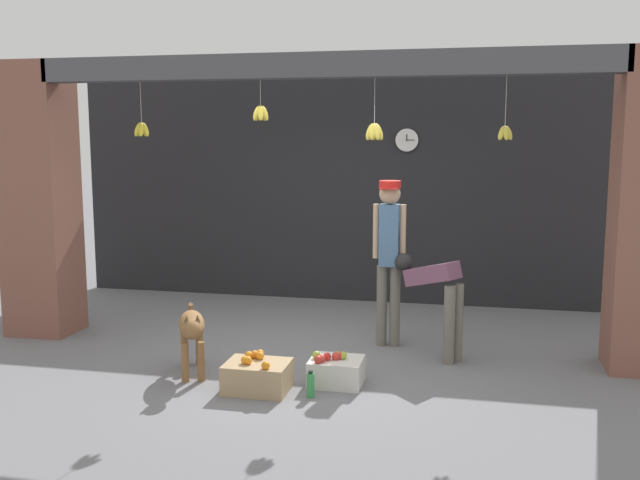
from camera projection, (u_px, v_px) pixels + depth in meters
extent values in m
plane|color=slate|center=(312.00, 357.00, 7.18)|extent=(60.00, 60.00, 0.00)
cube|color=#232326|center=(355.00, 189.00, 9.49)|extent=(7.64, 0.12, 3.00)
cube|color=brown|center=(40.00, 200.00, 7.91)|extent=(0.70, 0.60, 3.00)
cube|color=#4C4C51|center=(314.00, 66.00, 6.87)|extent=(5.74, 0.24, 0.24)
cylinder|color=#B2AD99|center=(141.00, 102.00, 7.35)|extent=(0.01, 0.01, 0.42)
ellipsoid|color=yellow|center=(145.00, 130.00, 7.38)|extent=(0.10, 0.06, 0.16)
ellipsoid|color=yellow|center=(144.00, 130.00, 7.42)|extent=(0.07, 0.10, 0.17)
ellipsoid|color=yellow|center=(140.00, 130.00, 7.42)|extent=(0.10, 0.09, 0.17)
ellipsoid|color=yellow|center=(138.00, 130.00, 7.37)|extent=(0.10, 0.09, 0.17)
ellipsoid|color=yellow|center=(141.00, 130.00, 7.35)|extent=(0.07, 0.10, 0.17)
cylinder|color=#B2AD99|center=(260.00, 93.00, 7.06)|extent=(0.01, 0.01, 0.26)
ellipsoid|color=gold|center=(265.00, 113.00, 7.08)|extent=(0.11, 0.06, 0.17)
ellipsoid|color=gold|center=(263.00, 113.00, 7.12)|extent=(0.08, 0.11, 0.17)
ellipsoid|color=gold|center=(258.00, 113.00, 7.12)|extent=(0.10, 0.09, 0.17)
ellipsoid|color=gold|center=(257.00, 113.00, 7.07)|extent=(0.10, 0.09, 0.17)
ellipsoid|color=gold|center=(261.00, 113.00, 7.05)|extent=(0.08, 0.11, 0.17)
cylinder|color=#B2AD99|center=(375.00, 101.00, 6.80)|extent=(0.01, 0.01, 0.43)
ellipsoid|color=yellow|center=(379.00, 132.00, 6.84)|extent=(0.12, 0.06, 0.18)
ellipsoid|color=yellow|center=(378.00, 132.00, 6.88)|extent=(0.10, 0.11, 0.19)
ellipsoid|color=yellow|center=(374.00, 132.00, 6.89)|extent=(0.08, 0.12, 0.18)
ellipsoid|color=yellow|center=(370.00, 132.00, 6.87)|extent=(0.11, 0.09, 0.19)
ellipsoid|color=yellow|center=(370.00, 132.00, 6.84)|extent=(0.11, 0.09, 0.19)
ellipsoid|color=yellow|center=(373.00, 132.00, 6.81)|extent=(0.08, 0.12, 0.18)
ellipsoid|color=yellow|center=(377.00, 132.00, 6.81)|extent=(0.10, 0.11, 0.19)
cylinder|color=#B2AD99|center=(506.00, 101.00, 6.56)|extent=(0.01, 0.01, 0.46)
ellipsoid|color=yellow|center=(509.00, 133.00, 6.60)|extent=(0.09, 0.05, 0.15)
ellipsoid|color=yellow|center=(506.00, 133.00, 6.63)|extent=(0.07, 0.09, 0.15)
ellipsoid|color=yellow|center=(501.00, 133.00, 6.63)|extent=(0.09, 0.08, 0.15)
ellipsoid|color=yellow|center=(502.00, 133.00, 6.59)|extent=(0.09, 0.08, 0.15)
ellipsoid|color=yellow|center=(506.00, 133.00, 6.57)|extent=(0.07, 0.09, 0.15)
ellipsoid|color=olive|center=(192.00, 324.00, 6.63)|extent=(0.46, 0.64, 0.24)
cylinder|color=olive|center=(201.00, 361.00, 6.46)|extent=(0.07, 0.07, 0.36)
cylinder|color=olive|center=(185.00, 362.00, 6.44)|extent=(0.07, 0.07, 0.36)
cylinder|color=olive|center=(199.00, 347.00, 6.90)|extent=(0.07, 0.07, 0.36)
cylinder|color=olive|center=(184.00, 348.00, 6.88)|extent=(0.07, 0.07, 0.36)
ellipsoid|color=olive|center=(192.00, 328.00, 6.30)|extent=(0.23, 0.26, 0.16)
cone|color=brown|center=(198.00, 318.00, 6.30)|extent=(0.05, 0.05, 0.07)
cone|color=brown|center=(187.00, 319.00, 6.28)|extent=(0.05, 0.05, 0.07)
cylinder|color=olive|center=(191.00, 313.00, 6.94)|extent=(0.12, 0.19, 0.25)
cylinder|color=#6B665B|center=(395.00, 306.00, 7.51)|extent=(0.11, 0.11, 0.86)
cylinder|color=#6B665B|center=(382.00, 306.00, 7.54)|extent=(0.11, 0.11, 0.86)
cube|color=#4C7099|center=(389.00, 235.00, 7.41)|extent=(0.20, 0.17, 0.65)
cylinder|color=tan|center=(403.00, 232.00, 7.38)|extent=(0.06, 0.06, 0.57)
cylinder|color=tan|center=(376.00, 231.00, 7.44)|extent=(0.06, 0.06, 0.57)
sphere|color=tan|center=(390.00, 194.00, 7.35)|extent=(0.22, 0.22, 0.22)
cylinder|color=red|center=(390.00, 184.00, 7.33)|extent=(0.23, 0.23, 0.08)
cube|color=red|center=(389.00, 188.00, 7.23)|extent=(0.19, 0.12, 0.01)
cylinder|color=#6B665B|center=(449.00, 325.00, 6.92)|extent=(0.11, 0.11, 0.78)
cylinder|color=#6B665B|center=(457.00, 322.00, 7.02)|extent=(0.11, 0.11, 0.78)
cube|color=#754760|center=(432.00, 274.00, 7.09)|extent=(0.60, 0.50, 0.31)
sphere|color=black|center=(404.00, 262.00, 7.33)|extent=(0.19, 0.19, 0.19)
cube|color=tan|center=(257.00, 376.00, 6.23)|extent=(0.55, 0.43, 0.25)
sphere|color=orange|center=(245.00, 360.00, 6.18)|extent=(0.07, 0.07, 0.07)
sphere|color=orange|center=(260.00, 356.00, 6.29)|extent=(0.07, 0.07, 0.07)
sphere|color=orange|center=(249.00, 355.00, 6.31)|extent=(0.07, 0.07, 0.07)
sphere|color=orange|center=(254.00, 354.00, 6.33)|extent=(0.07, 0.07, 0.07)
sphere|color=orange|center=(266.00, 365.00, 6.03)|extent=(0.07, 0.07, 0.07)
sphere|color=orange|center=(248.00, 361.00, 6.16)|extent=(0.07, 0.07, 0.07)
sphere|color=orange|center=(260.00, 354.00, 6.36)|extent=(0.07, 0.07, 0.07)
cube|color=silver|center=(336.00, 372.00, 6.39)|extent=(0.47, 0.40, 0.23)
sphere|color=red|center=(336.00, 356.00, 6.35)|extent=(0.07, 0.07, 0.07)
sphere|color=red|center=(341.00, 355.00, 6.37)|extent=(0.07, 0.07, 0.07)
sphere|color=red|center=(318.00, 360.00, 6.25)|extent=(0.07, 0.07, 0.07)
sphere|color=red|center=(322.00, 359.00, 6.28)|extent=(0.07, 0.07, 0.07)
sphere|color=#99B238|center=(316.00, 355.00, 6.38)|extent=(0.07, 0.07, 0.07)
sphere|color=#99B238|center=(337.00, 355.00, 6.37)|extent=(0.07, 0.07, 0.07)
sphere|color=#99B238|center=(343.00, 356.00, 6.37)|extent=(0.07, 0.07, 0.07)
sphere|color=red|center=(327.00, 357.00, 6.33)|extent=(0.07, 0.07, 0.07)
cylinder|color=#38934C|center=(311.00, 385.00, 6.07)|extent=(0.07, 0.07, 0.21)
cylinder|color=black|center=(311.00, 372.00, 6.05)|extent=(0.04, 0.04, 0.02)
cylinder|color=black|center=(407.00, 140.00, 9.18)|extent=(0.31, 0.01, 0.31)
cylinder|color=white|center=(407.00, 140.00, 9.17)|extent=(0.29, 0.02, 0.29)
cube|color=black|center=(407.00, 138.00, 9.15)|extent=(0.01, 0.01, 0.08)
cube|color=black|center=(410.00, 140.00, 9.15)|extent=(0.11, 0.01, 0.01)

